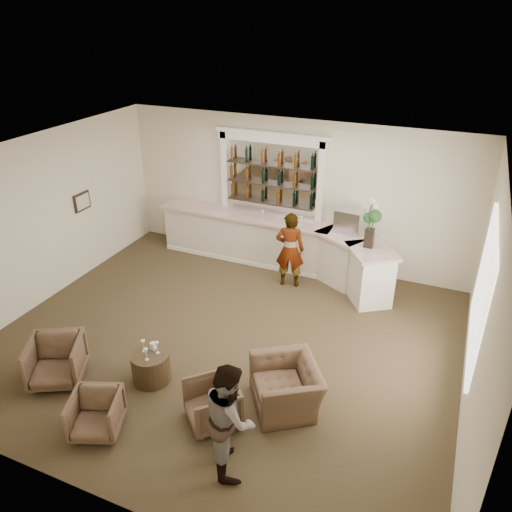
{
  "coord_description": "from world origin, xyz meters",
  "views": [
    {
      "loc": [
        3.41,
        -6.53,
        5.44
      ],
      "look_at": [
        0.21,
        0.9,
        1.33
      ],
      "focal_mm": 35.0,
      "sensor_mm": 36.0,
      "label": 1
    }
  ],
  "objects_px": {
    "sommelier": "(290,250)",
    "armchair_right": "(212,404)",
    "cocktail_table": "(151,367)",
    "guest": "(230,417)",
    "espresso_machine": "(349,220)",
    "armchair_far": "(286,386)",
    "flower_vase": "(371,220)",
    "bar_counter": "(277,244)",
    "armchair_left": "(56,361)",
    "armchair_center": "(96,414)"
  },
  "relations": [
    {
      "from": "bar_counter",
      "to": "guest",
      "type": "relative_size",
      "value": 3.54
    },
    {
      "from": "guest",
      "to": "cocktail_table",
      "type": "bearing_deg",
      "value": 30.76
    },
    {
      "from": "armchair_left",
      "to": "armchair_right",
      "type": "relative_size",
      "value": 1.15
    },
    {
      "from": "sommelier",
      "to": "armchair_center",
      "type": "distance_m",
      "value": 5.12
    },
    {
      "from": "armchair_left",
      "to": "armchair_far",
      "type": "distance_m",
      "value": 3.66
    },
    {
      "from": "espresso_machine",
      "to": "armchair_far",
      "type": "bearing_deg",
      "value": -83.1
    },
    {
      "from": "armchair_center",
      "to": "armchair_far",
      "type": "xyz_separation_m",
      "value": [
        2.26,
        1.55,
        0.04
      ]
    },
    {
      "from": "flower_vase",
      "to": "cocktail_table",
      "type": "bearing_deg",
      "value": -123.26
    },
    {
      "from": "cocktail_table",
      "to": "flower_vase",
      "type": "distance_m",
      "value": 4.89
    },
    {
      "from": "armchair_right",
      "to": "flower_vase",
      "type": "relative_size",
      "value": 0.71
    },
    {
      "from": "armchair_left",
      "to": "cocktail_table",
      "type": "bearing_deg",
      "value": -4.46
    },
    {
      "from": "armchair_far",
      "to": "espresso_machine",
      "type": "bearing_deg",
      "value": 147.71
    },
    {
      "from": "armchair_left",
      "to": "armchair_far",
      "type": "height_order",
      "value": "armchair_left"
    },
    {
      "from": "sommelier",
      "to": "guest",
      "type": "distance_m",
      "value": 4.82
    },
    {
      "from": "guest",
      "to": "armchair_far",
      "type": "height_order",
      "value": "guest"
    },
    {
      "from": "cocktail_table",
      "to": "guest",
      "type": "xyz_separation_m",
      "value": [
        1.9,
        -0.98,
        0.56
      ]
    },
    {
      "from": "armchair_center",
      "to": "armchair_right",
      "type": "bearing_deg",
      "value": 8.43
    },
    {
      "from": "sommelier",
      "to": "armchair_right",
      "type": "height_order",
      "value": "sommelier"
    },
    {
      "from": "armchair_far",
      "to": "espresso_machine",
      "type": "relative_size",
      "value": 1.96
    },
    {
      "from": "sommelier",
      "to": "armchair_left",
      "type": "bearing_deg",
      "value": 49.01
    },
    {
      "from": "cocktail_table",
      "to": "flower_vase",
      "type": "height_order",
      "value": "flower_vase"
    },
    {
      "from": "armchair_right",
      "to": "armchair_center",
      "type": "bearing_deg",
      "value": -105.36
    },
    {
      "from": "sommelier",
      "to": "guest",
      "type": "relative_size",
      "value": 1.03
    },
    {
      "from": "cocktail_table",
      "to": "sommelier",
      "type": "distance_m",
      "value": 3.92
    },
    {
      "from": "cocktail_table",
      "to": "bar_counter",
      "type": "bearing_deg",
      "value": 84.09
    },
    {
      "from": "armchair_left",
      "to": "bar_counter",
      "type": "bearing_deg",
      "value": 41.73
    },
    {
      "from": "armchair_center",
      "to": "espresso_machine",
      "type": "bearing_deg",
      "value": 48.27
    },
    {
      "from": "guest",
      "to": "sommelier",
      "type": "bearing_deg",
      "value": -21.0
    },
    {
      "from": "bar_counter",
      "to": "armchair_far",
      "type": "xyz_separation_m",
      "value": [
        1.72,
        -4.08,
        -0.23
      ]
    },
    {
      "from": "bar_counter",
      "to": "flower_vase",
      "type": "bearing_deg",
      "value": -13.4
    },
    {
      "from": "armchair_left",
      "to": "flower_vase",
      "type": "relative_size",
      "value": 0.82
    },
    {
      "from": "guest",
      "to": "armchair_far",
      "type": "xyz_separation_m",
      "value": [
        0.28,
        1.3,
        -0.46
      ]
    },
    {
      "from": "cocktail_table",
      "to": "armchair_right",
      "type": "relative_size",
      "value": 0.86
    },
    {
      "from": "armchair_left",
      "to": "espresso_machine",
      "type": "xyz_separation_m",
      "value": [
        3.38,
        5.11,
        1.0
      ]
    },
    {
      "from": "armchair_right",
      "to": "armchair_far",
      "type": "relative_size",
      "value": 0.67
    },
    {
      "from": "sommelier",
      "to": "armchair_center",
      "type": "relative_size",
      "value": 2.41
    },
    {
      "from": "armchair_center",
      "to": "espresso_machine",
      "type": "height_order",
      "value": "espresso_machine"
    },
    {
      "from": "guest",
      "to": "armchair_right",
      "type": "xyz_separation_m",
      "value": [
        -0.57,
        0.57,
        -0.48
      ]
    },
    {
      "from": "armchair_center",
      "to": "armchair_right",
      "type": "xyz_separation_m",
      "value": [
        1.4,
        0.81,
        0.02
      ]
    },
    {
      "from": "bar_counter",
      "to": "flower_vase",
      "type": "relative_size",
      "value": 5.66
    },
    {
      "from": "cocktail_table",
      "to": "sommelier",
      "type": "bearing_deg",
      "value": 75.32
    },
    {
      "from": "flower_vase",
      "to": "armchair_left",
      "type": "bearing_deg",
      "value": -131.05
    },
    {
      "from": "guest",
      "to": "espresso_machine",
      "type": "relative_size",
      "value": 2.94
    },
    {
      "from": "armchair_far",
      "to": "espresso_machine",
      "type": "distance_m",
      "value": 4.31
    },
    {
      "from": "sommelier",
      "to": "armchair_far",
      "type": "distance_m",
      "value": 3.66
    },
    {
      "from": "espresso_machine",
      "to": "bar_counter",
      "type": "bearing_deg",
      "value": -171.74
    },
    {
      "from": "guest",
      "to": "armchair_left",
      "type": "relative_size",
      "value": 1.95
    },
    {
      "from": "armchair_right",
      "to": "armchair_far",
      "type": "height_order",
      "value": "armchair_far"
    },
    {
      "from": "flower_vase",
      "to": "bar_counter",
      "type": "bearing_deg",
      "value": 166.6
    },
    {
      "from": "armchair_center",
      "to": "espresso_machine",
      "type": "distance_m",
      "value": 6.19
    }
  ]
}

